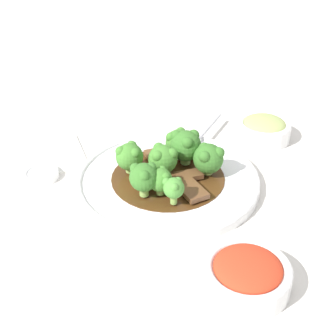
# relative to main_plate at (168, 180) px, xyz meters

# --- Properties ---
(ground_plane) EXTENTS (4.00, 4.00, 0.00)m
(ground_plane) POSITION_rel_main_plate_xyz_m (0.00, 0.00, -0.01)
(ground_plane) COLOR silver
(main_plate) EXTENTS (0.32, 0.32, 0.02)m
(main_plate) POSITION_rel_main_plate_xyz_m (0.00, 0.00, 0.00)
(main_plate) COLOR white
(main_plate) RESTS_ON ground_plane
(beef_strip_0) EXTENTS (0.05, 0.04, 0.01)m
(beef_strip_0) POSITION_rel_main_plate_xyz_m (0.01, -0.04, 0.01)
(beef_strip_0) COLOR brown
(beef_strip_0) RESTS_ON main_plate
(beef_strip_1) EXTENTS (0.06, 0.03, 0.01)m
(beef_strip_1) POSITION_rel_main_plate_xyz_m (0.03, -0.00, 0.01)
(beef_strip_1) COLOR #56331E
(beef_strip_1) RESTS_ON main_plate
(beef_strip_2) EXTENTS (0.03, 0.06, 0.01)m
(beef_strip_2) POSITION_rel_main_plate_xyz_m (0.01, 0.03, 0.01)
(beef_strip_2) COLOR brown
(beef_strip_2) RESTS_ON main_plate
(beef_strip_3) EXTENTS (0.08, 0.05, 0.01)m
(beef_strip_3) POSITION_rel_main_plate_xyz_m (-0.04, -0.01, 0.01)
(beef_strip_3) COLOR brown
(beef_strip_3) RESTS_ON main_plate
(beef_strip_4) EXTENTS (0.07, 0.05, 0.01)m
(beef_strip_4) POSITION_rel_main_plate_xyz_m (0.05, 0.03, 0.01)
(beef_strip_4) COLOR brown
(beef_strip_4) RESTS_ON main_plate
(broccoli_floret_0) EXTENTS (0.05, 0.05, 0.06)m
(broccoli_floret_0) POSITION_rel_main_plate_xyz_m (0.05, -0.04, 0.04)
(broccoli_floret_0) COLOR #7FA84C
(broccoli_floret_0) RESTS_ON main_plate
(broccoli_floret_1) EXTENTS (0.05, 0.05, 0.05)m
(broccoli_floret_1) POSITION_rel_main_plate_xyz_m (-0.02, -0.06, 0.04)
(broccoli_floret_1) COLOR #8EB756
(broccoli_floret_1) RESTS_ON main_plate
(broccoli_floret_2) EXTENTS (0.05, 0.05, 0.06)m
(broccoli_floret_2) POSITION_rel_main_plate_xyz_m (0.00, 0.07, 0.04)
(broccoli_floret_2) COLOR #8EB756
(broccoli_floret_2) RESTS_ON main_plate
(broccoli_floret_3) EXTENTS (0.06, 0.06, 0.06)m
(broccoli_floret_3) POSITION_rel_main_plate_xyz_m (-0.04, 0.04, 0.05)
(broccoli_floret_3) COLOR #8EB756
(broccoli_floret_3) RESTS_ON main_plate
(broccoli_floret_4) EXTENTS (0.04, 0.04, 0.05)m
(broccoli_floret_4) POSITION_rel_main_plate_xyz_m (0.05, -0.02, 0.04)
(broccoli_floret_4) COLOR #7FA84C
(broccoli_floret_4) RESTS_ON main_plate
(broccoli_floret_5) EXTENTS (0.05, 0.05, 0.05)m
(broccoli_floret_5) POSITION_rel_main_plate_xyz_m (-0.01, -0.01, 0.04)
(broccoli_floret_5) COLOR #8EB756
(broccoli_floret_5) RESTS_ON main_plate
(broccoli_floret_6) EXTENTS (0.03, 0.03, 0.05)m
(broccoli_floret_6) POSITION_rel_main_plate_xyz_m (0.08, -0.00, 0.04)
(broccoli_floret_6) COLOR #7FA84C
(broccoli_floret_6) RESTS_ON main_plate
(broccoli_floret_7) EXTENTS (0.05, 0.05, 0.05)m
(broccoli_floret_7) POSITION_rel_main_plate_xyz_m (-0.06, 0.03, 0.04)
(broccoli_floret_7) COLOR #7FA84C
(broccoli_floret_7) RESTS_ON main_plate
(serving_spoon) EXTENTS (0.19, 0.13, 0.01)m
(serving_spoon) POSITION_rel_main_plate_xyz_m (-0.08, 0.05, 0.02)
(serving_spoon) COLOR silver
(serving_spoon) RESTS_ON main_plate
(side_bowl_kimchi) EXTENTS (0.12, 0.12, 0.05)m
(side_bowl_kimchi) POSITION_rel_main_plate_xyz_m (0.25, 0.08, 0.01)
(side_bowl_kimchi) COLOR white
(side_bowl_kimchi) RESTS_ON ground_plane
(side_bowl_appetizer) EXTENTS (0.11, 0.11, 0.05)m
(side_bowl_appetizer) POSITION_rel_main_plate_xyz_m (-0.14, 0.21, 0.01)
(side_bowl_appetizer) COLOR white
(side_bowl_appetizer) RESTS_ON ground_plane
(sauce_dish) EXTENTS (0.06, 0.06, 0.01)m
(sauce_dish) POSITION_rel_main_plate_xyz_m (-0.05, -0.22, -0.00)
(sauce_dish) COLOR white
(sauce_dish) RESTS_ON ground_plane
(paper_napkin) EXTENTS (0.15, 0.13, 0.01)m
(paper_napkin) POSITION_rel_main_plate_xyz_m (-0.12, -0.20, -0.01)
(paper_napkin) COLOR silver
(paper_napkin) RESTS_ON ground_plane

